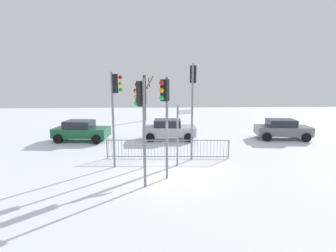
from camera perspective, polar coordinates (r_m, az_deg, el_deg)
ground_plane at (r=12.42m, az=0.45°, el=-10.41°), size 60.00×60.00×0.00m
traffic_light_rear_left at (r=12.66m, az=-5.90°, el=3.86°), size 0.50×0.43×4.08m
traffic_light_mid_left at (r=10.45m, az=-5.69°, el=3.79°), size 0.46×0.48×4.38m
traffic_light_foreground_right at (r=13.02m, az=-11.31°, el=5.86°), size 0.56×0.37×4.70m
traffic_light_foreground_left at (r=14.12m, az=5.40°, el=7.65°), size 0.37×0.55×5.16m
traffic_light_mid_right at (r=11.10m, az=-0.63°, el=4.44°), size 0.43×0.50×4.44m
direction_sign_post at (r=13.20m, az=2.31°, el=-1.39°), size 0.74×0.35×3.09m
pedestrian_guard_railing at (r=14.63m, az=-0.06°, el=-4.98°), size 6.79×0.43×1.07m
car_silver_near at (r=19.29m, az=0.20°, el=-0.68°), size 3.89×2.10×1.47m
car_green_mid at (r=19.82m, az=-18.27°, el=-0.90°), size 3.97×2.29×1.47m
car_grey_far at (r=21.16m, az=23.45°, el=-0.57°), size 3.98×2.33×1.47m
bare_tree_left at (r=28.06m, az=-5.02°, el=6.32°), size 1.68×1.70×4.83m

